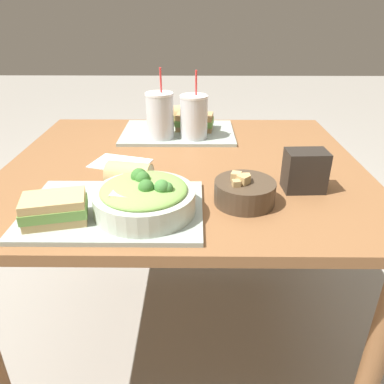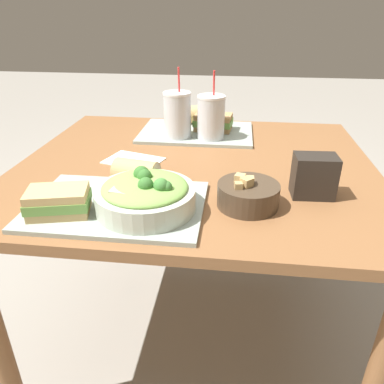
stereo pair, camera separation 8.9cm
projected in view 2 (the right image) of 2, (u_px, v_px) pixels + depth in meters
ground_plane at (195, 325)px, 1.55m from camera, size 12.00×12.00×0.00m
dining_table at (196, 189)px, 1.27m from camera, size 1.15×1.02×0.72m
tray_near at (117, 205)px, 0.95m from camera, size 0.44×0.31×0.01m
tray_far at (196, 132)px, 1.49m from camera, size 0.44×0.31×0.01m
salad_bowl at (145, 194)px, 0.91m from camera, size 0.25×0.25×0.10m
soup_bowl at (248, 194)px, 0.95m from camera, size 0.16×0.16×0.08m
sandwich_near at (58, 202)px, 0.89m from camera, size 0.16×0.12×0.06m
baguette_near at (137, 173)px, 1.03m from camera, size 0.13×0.10×0.07m
sandwich_far at (213, 122)px, 1.49m from camera, size 0.16×0.11×0.06m
baguette_far at (195, 114)px, 1.57m from camera, size 0.10×0.09×0.07m
drink_cup_dark at (177, 116)px, 1.39m from camera, size 0.10×0.10×0.26m
drink_cup_red at (211, 118)px, 1.38m from camera, size 0.10×0.10×0.25m
chip_bag at (314, 176)px, 0.99m from camera, size 0.11×0.08×0.11m
napkin_folded at (133, 161)px, 1.24m from camera, size 0.21×0.17×0.00m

